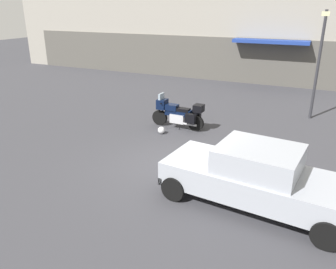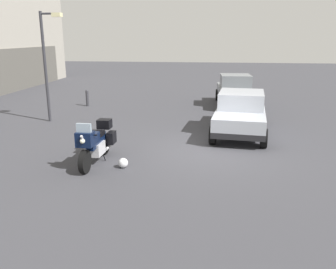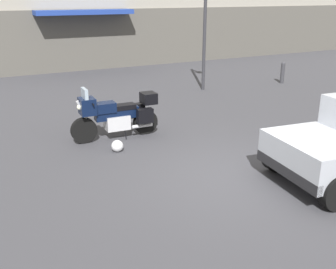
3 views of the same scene
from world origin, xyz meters
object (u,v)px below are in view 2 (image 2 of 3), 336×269
motorcycle (95,142)px  bollard_curbside (87,97)px  streetlamp_curbside (48,56)px  helmet (123,163)px  car_hatchback_near (235,90)px  car_sedan_far (241,112)px

motorcycle → bollard_curbside: 8.91m
streetlamp_curbside → bollard_curbside: bearing=-5.0°
helmet → streetlamp_curbside: 7.26m
motorcycle → bollard_curbside: motorcycle is taller
helmet → car_hatchback_near: car_hatchback_near is taller
helmet → car_hatchback_near: bearing=-20.2°
car_hatchback_near → streetlamp_curbside: 9.46m
helmet → car_hatchback_near: (9.77, -3.60, 0.67)m
motorcycle → streetlamp_curbside: size_ratio=0.50×
car_hatchback_near → streetlamp_curbside: streetlamp_curbside is taller
motorcycle → bollard_curbside: size_ratio=2.58×
car_sedan_far → motorcycle: bearing=138.0°
motorcycle → helmet: motorcycle is taller
motorcycle → car_sedan_far: bearing=133.5°
motorcycle → helmet: 1.06m
streetlamp_curbside → bollard_curbside: (3.52, -0.31, -2.32)m
car_sedan_far → bollard_curbside: 8.78m
car_hatchback_near → car_sedan_far: (-5.48, 0.08, -0.03)m
car_sedan_far → bollard_curbside: car_sedan_far is taller
car_hatchback_near → bollard_curbside: bearing=95.5°
car_hatchback_near → bollard_curbside: 7.79m
motorcycle → car_sedan_far: size_ratio=0.48×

